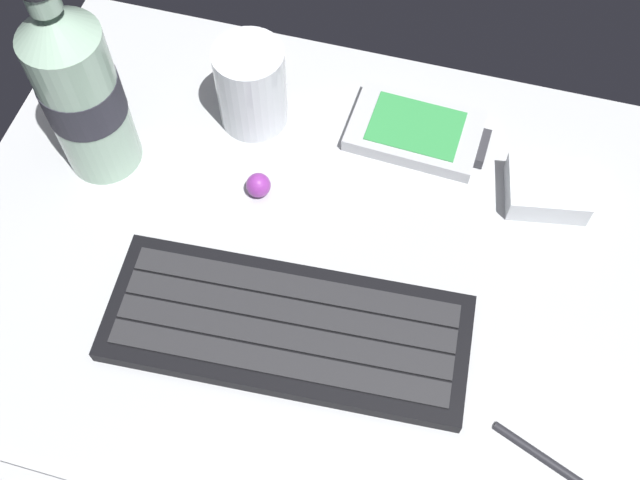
{
  "coord_description": "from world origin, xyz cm",
  "views": [
    {
      "loc": [
        8.0,
        -29.46,
        56.53
      ],
      "look_at": [
        0.0,
        0.0,
        3.0
      ],
      "focal_mm": 42.35,
      "sensor_mm": 36.0,
      "label": 1
    }
  ],
  "objects_px": {
    "keyboard": "(287,328)",
    "juice_cup": "(252,89)",
    "trackball_mouse": "(258,185)",
    "stylus_pen": "(552,462)",
    "handheld_device": "(417,131)",
    "water_bottle": "(80,90)",
    "charger_block": "(547,189)"
  },
  "relations": [
    {
      "from": "trackball_mouse",
      "to": "charger_block",
      "type": "bearing_deg",
      "value": 14.14
    },
    {
      "from": "trackball_mouse",
      "to": "water_bottle",
      "type": "bearing_deg",
      "value": 179.27
    },
    {
      "from": "stylus_pen",
      "to": "charger_block",
      "type": "bearing_deg",
      "value": 119.34
    },
    {
      "from": "juice_cup",
      "to": "charger_block",
      "type": "height_order",
      "value": "juice_cup"
    },
    {
      "from": "keyboard",
      "to": "trackball_mouse",
      "type": "distance_m",
      "value": 0.14
    },
    {
      "from": "handheld_device",
      "to": "trackball_mouse",
      "type": "xyz_separation_m",
      "value": [
        -0.12,
        -0.1,
        0.0
      ]
    },
    {
      "from": "trackball_mouse",
      "to": "juice_cup",
      "type": "bearing_deg",
      "value": 110.32
    },
    {
      "from": "handheld_device",
      "to": "trackball_mouse",
      "type": "bearing_deg",
      "value": -141.29
    },
    {
      "from": "juice_cup",
      "to": "handheld_device",
      "type": "bearing_deg",
      "value": 6.45
    },
    {
      "from": "keyboard",
      "to": "stylus_pen",
      "type": "xyz_separation_m",
      "value": [
        0.22,
        -0.05,
        -0.0
      ]
    },
    {
      "from": "juice_cup",
      "to": "charger_block",
      "type": "bearing_deg",
      "value": -3.95
    },
    {
      "from": "water_bottle",
      "to": "stylus_pen",
      "type": "distance_m",
      "value": 0.47
    },
    {
      "from": "keyboard",
      "to": "trackball_mouse",
      "type": "height_order",
      "value": "trackball_mouse"
    },
    {
      "from": "trackball_mouse",
      "to": "stylus_pen",
      "type": "xyz_separation_m",
      "value": [
        0.28,
        -0.17,
        -0.01
      ]
    },
    {
      "from": "water_bottle",
      "to": "stylus_pen",
      "type": "relative_size",
      "value": 2.19
    },
    {
      "from": "keyboard",
      "to": "juice_cup",
      "type": "height_order",
      "value": "juice_cup"
    },
    {
      "from": "stylus_pen",
      "to": "juice_cup",
      "type": "bearing_deg",
      "value": 162.01
    },
    {
      "from": "keyboard",
      "to": "stylus_pen",
      "type": "distance_m",
      "value": 0.22
    },
    {
      "from": "keyboard",
      "to": "juice_cup",
      "type": "relative_size",
      "value": 3.49
    },
    {
      "from": "keyboard",
      "to": "charger_block",
      "type": "bearing_deg",
      "value": 45.09
    },
    {
      "from": "handheld_device",
      "to": "water_bottle",
      "type": "relative_size",
      "value": 0.63
    },
    {
      "from": "handheld_device",
      "to": "stylus_pen",
      "type": "height_order",
      "value": "handheld_device"
    },
    {
      "from": "handheld_device",
      "to": "water_bottle",
      "type": "distance_m",
      "value": 0.3
    },
    {
      "from": "charger_block",
      "to": "stylus_pen",
      "type": "bearing_deg",
      "value": -81.93
    },
    {
      "from": "water_bottle",
      "to": "trackball_mouse",
      "type": "height_order",
      "value": "water_bottle"
    },
    {
      "from": "water_bottle",
      "to": "trackball_mouse",
      "type": "distance_m",
      "value": 0.17
    },
    {
      "from": "juice_cup",
      "to": "water_bottle",
      "type": "distance_m",
      "value": 0.15
    },
    {
      "from": "handheld_device",
      "to": "juice_cup",
      "type": "relative_size",
      "value": 1.54
    },
    {
      "from": "handheld_device",
      "to": "juice_cup",
      "type": "xyz_separation_m",
      "value": [
        -0.15,
        -0.02,
        0.03
      ]
    },
    {
      "from": "keyboard",
      "to": "trackball_mouse",
      "type": "bearing_deg",
      "value": 116.97
    },
    {
      "from": "handheld_device",
      "to": "water_bottle",
      "type": "bearing_deg",
      "value": -160.38
    },
    {
      "from": "water_bottle",
      "to": "keyboard",
      "type": "bearing_deg",
      "value": -30.61
    }
  ]
}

